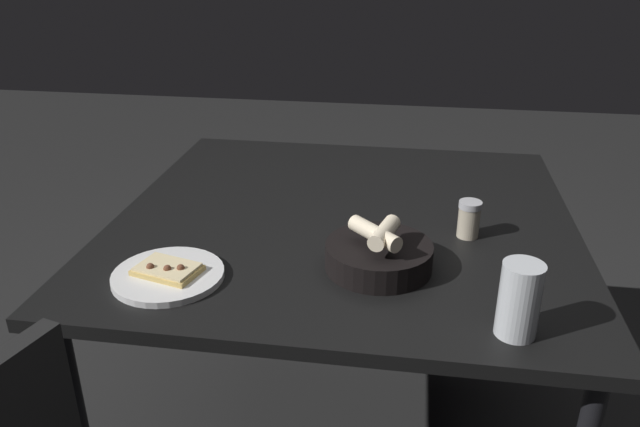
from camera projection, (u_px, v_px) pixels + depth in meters
dining_table at (344, 235)px, 1.59m from camera, size 1.11×1.13×0.75m
pizza_plate at (168, 274)px, 1.28m from camera, size 0.23×0.23×0.04m
bread_basket at (378, 255)px, 1.30m from camera, size 0.23×0.23×0.11m
beer_glass at (519, 304)px, 1.08m from camera, size 0.07×0.07×0.14m
pepper_shaker at (469, 221)px, 1.44m from camera, size 0.05×0.05×0.09m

